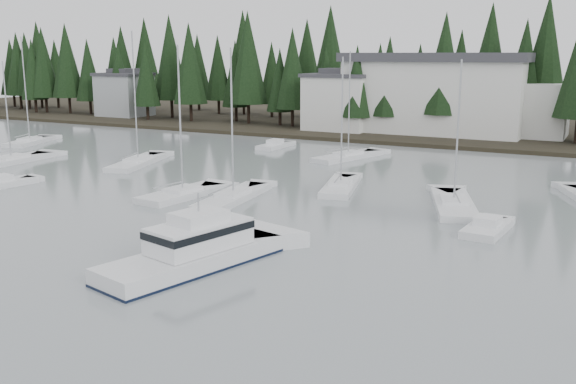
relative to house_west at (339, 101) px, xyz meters
name	(u,v)px	position (x,y,z in m)	size (l,w,h in m)	color
far_shore_land	(490,127)	(18.00, 18.00, -4.65)	(240.00, 54.00, 1.00)	black
conifer_treeline	(475,135)	(18.00, 7.00, -4.65)	(200.00, 22.00, 20.00)	black
house_west	(339,101)	(0.00, 0.00, 0.00)	(9.54, 7.42, 8.75)	silver
house_far_west	(124,94)	(-42.00, 2.00, -0.25)	(8.48, 7.42, 8.25)	#999EA0
harbor_inn	(450,95)	(15.04, 3.34, 1.12)	(29.50, 11.50, 10.90)	silver
cabin_cruiser_center	(195,254)	(16.87, -58.57, -3.96)	(5.85, 11.32, 4.65)	silver
sailboat_0	(348,158)	(10.11, -20.81, -4.59)	(5.19, 10.12, 12.08)	silver
sailboat_1	(138,164)	(-7.75, -34.52, -4.58)	(5.63, 10.90, 14.06)	silver
sailboat_4	(454,207)	(25.91, -38.34, -4.60)	(5.78, 10.05, 11.42)	silver
sailboat_5	(183,196)	(5.73, -44.83, -4.59)	(3.73, 8.39, 12.48)	silver
sailboat_6	(341,188)	(15.79, -36.14, -4.59)	(4.58, 9.08, 11.56)	silver
sailboat_7	(30,143)	(-30.64, -28.67, -4.57)	(5.60, 9.01, 13.90)	silver
sailboat_8	(12,162)	(-20.35, -39.90, -4.61)	(3.77, 10.24, 11.09)	silver
sailboat_12	(233,199)	(9.95, -43.92, -4.59)	(3.56, 10.25, 12.26)	silver
runabout_1	(487,230)	(29.47, -44.17, -4.52)	(2.58, 5.31, 1.42)	silver
runabout_3	(275,147)	(-1.01, -17.29, -4.52)	(2.27, 5.92, 1.42)	silver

